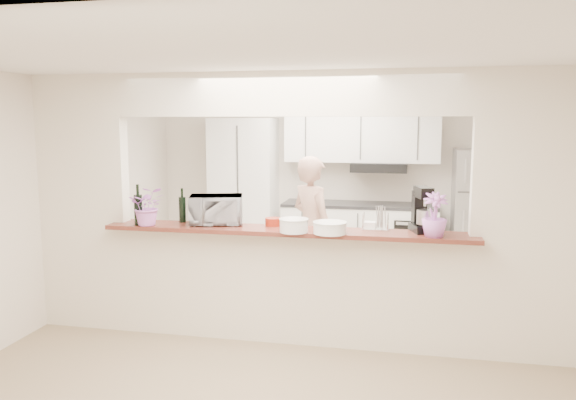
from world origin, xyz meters
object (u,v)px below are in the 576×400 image
(toaster_oven, at_px, (216,210))
(stand_mixer, at_px, (422,212))
(refrigerator, at_px, (482,214))
(person, at_px, (312,230))

(toaster_oven, distance_m, stand_mixer, 1.90)
(refrigerator, distance_m, toaster_oven, 3.80)
(toaster_oven, bearing_deg, stand_mixer, -15.53)
(refrigerator, bearing_deg, person, -144.84)
(toaster_oven, relative_size, person, 0.30)
(toaster_oven, relative_size, stand_mixer, 1.23)
(refrigerator, height_order, stand_mixer, refrigerator)
(stand_mixer, relative_size, person, 0.24)
(stand_mixer, distance_m, person, 1.71)
(refrigerator, xyz_separation_m, stand_mixer, (-0.85, -2.59, 0.42))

